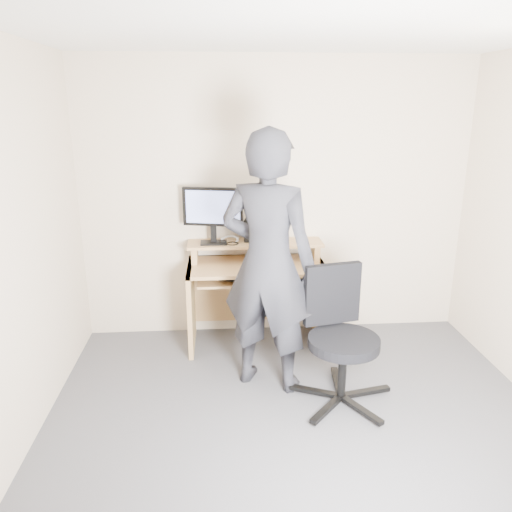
{
  "coord_description": "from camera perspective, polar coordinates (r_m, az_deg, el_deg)",
  "views": [
    {
      "loc": [
        -0.51,
        -2.67,
        2.11
      ],
      "look_at": [
        -0.23,
        1.05,
        0.95
      ],
      "focal_mm": 35.0,
      "sensor_mm": 36.0,
      "label": 1
    }
  ],
  "objects": [
    {
      "name": "charger",
      "position": [
        4.38,
        -3.8,
        1.54
      ],
      "size": [
        0.05,
        0.05,
        0.03
      ],
      "primitive_type": "cube",
      "rotation": [
        0.0,
        0.0,
        0.27
      ],
      "color": "black",
      "rests_on": "desk"
    },
    {
      "name": "mouse",
      "position": [
        4.28,
        3.43,
        -1.04
      ],
      "size": [
        0.1,
        0.07,
        0.04
      ],
      "primitive_type": "ellipsoid",
      "rotation": [
        0.0,
        0.0,
        0.08
      ],
      "color": "black",
      "rests_on": "desk"
    },
    {
      "name": "ceiling",
      "position": [
        2.75,
        7.2,
        25.29
      ],
      "size": [
        3.5,
        3.5,
        0.02
      ],
      "primitive_type": "cube",
      "color": "white",
      "rests_on": "back_wall"
    },
    {
      "name": "keyboard",
      "position": [
        4.29,
        -1.05,
        -2.41
      ],
      "size": [
        0.49,
        0.27,
        0.03
      ],
      "primitive_type": "cube",
      "rotation": [
        0.0,
        0.0,
        -0.21
      ],
      "color": "black",
      "rests_on": "desk"
    },
    {
      "name": "headphones",
      "position": [
        4.49,
        -3.01,
        1.84
      ],
      "size": [
        0.19,
        0.19,
        0.06
      ],
      "primitive_type": "torus",
      "rotation": [
        0.26,
        0.0,
        -0.29
      ],
      "color": "silver",
      "rests_on": "desk"
    },
    {
      "name": "office_chair",
      "position": [
        3.67,
        9.52,
        -8.5
      ],
      "size": [
        0.77,
        0.75,
        0.97
      ],
      "rotation": [
        0.0,
        0.0,
        0.21
      ],
      "color": "black",
      "rests_on": "ground"
    },
    {
      "name": "ground",
      "position": [
        3.44,
        5.55,
        -20.61
      ],
      "size": [
        3.5,
        3.5,
        0.0
      ],
      "primitive_type": "plane",
      "color": "#59595E",
      "rests_on": "ground"
    },
    {
      "name": "desk",
      "position": [
        4.49,
        -0.03,
        -3.09
      ],
      "size": [
        1.2,
        0.6,
        0.91
      ],
      "color": "tan",
      "rests_on": "ground"
    },
    {
      "name": "external_drive",
      "position": [
        4.46,
        -0.83,
        2.97
      ],
      "size": [
        0.1,
        0.14,
        0.2
      ],
      "primitive_type": "cube",
      "rotation": [
        0.0,
        0.0,
        -0.21
      ],
      "color": "black",
      "rests_on": "desk"
    },
    {
      "name": "travel_mug",
      "position": [
        4.47,
        1.77,
        2.9
      ],
      "size": [
        0.09,
        0.09,
        0.19
      ],
      "primitive_type": "cylinder",
      "rotation": [
        0.0,
        0.0,
        0.1
      ],
      "color": "#B2B2B6",
      "rests_on": "desk"
    },
    {
      "name": "monitor",
      "position": [
        4.34,
        -4.94,
        5.22
      ],
      "size": [
        0.52,
        0.15,
        0.5
      ],
      "rotation": [
        0.0,
        0.0,
        -0.21
      ],
      "color": "black",
      "rests_on": "desk"
    },
    {
      "name": "smartphone",
      "position": [
        4.45,
        2.99,
        1.65
      ],
      "size": [
        0.08,
        0.14,
        0.01
      ],
      "primitive_type": "cube",
      "rotation": [
        0.0,
        0.0,
        -0.1
      ],
      "color": "black",
      "rests_on": "desk"
    },
    {
      "name": "back_wall",
      "position": [
        4.54,
        2.3,
        6.31
      ],
      "size": [
        3.5,
        0.02,
        2.5
      ],
      "primitive_type": "cube",
      "color": "beige",
      "rests_on": "ground"
    },
    {
      "name": "person",
      "position": [
        3.64,
        1.35,
        -0.88
      ],
      "size": [
        0.84,
        0.72,
        1.96
      ],
      "primitive_type": "imported",
      "rotation": [
        0.0,
        0.0,
        2.71
      ],
      "color": "black",
      "rests_on": "ground"
    }
  ]
}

